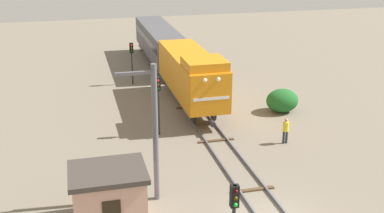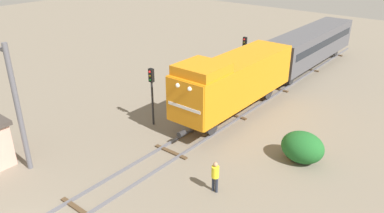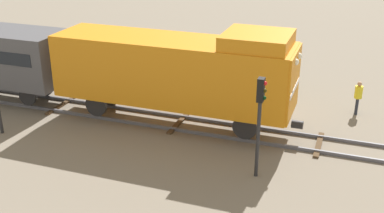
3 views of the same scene
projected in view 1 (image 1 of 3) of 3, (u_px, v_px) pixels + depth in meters
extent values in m
cube|color=#4C3823|center=(252.00, 190.00, 25.29)|extent=(2.40, 0.24, 0.09)
cube|color=#4C3823|center=(216.00, 141.00, 31.27)|extent=(2.40, 0.24, 0.09)
cube|color=#4C3823|center=(192.00, 107.00, 37.25)|extent=(2.40, 0.24, 0.09)
cube|color=#4C3823|center=(174.00, 83.00, 43.23)|extent=(2.40, 0.24, 0.09)
cube|color=#4C3823|center=(160.00, 64.00, 49.22)|extent=(2.40, 0.24, 0.09)
cube|color=#4C3823|center=(150.00, 50.00, 55.20)|extent=(2.40, 0.24, 0.09)
cube|color=orange|center=(191.00, 73.00, 36.59)|extent=(2.90, 11.00, 2.90)
cube|color=orange|center=(205.00, 63.00, 32.44)|extent=(2.75, 2.80, 0.60)
cube|color=orange|center=(211.00, 96.00, 31.54)|extent=(2.84, 0.10, 2.84)
cube|color=white|center=(211.00, 99.00, 31.57)|extent=(2.46, 0.06, 0.20)
sphere|color=white|center=(205.00, 80.00, 31.01)|extent=(0.28, 0.28, 0.28)
sphere|color=white|center=(218.00, 79.00, 31.22)|extent=(0.28, 0.28, 0.28)
cylinder|color=#262628|center=(212.00, 123.00, 31.90)|extent=(0.36, 0.50, 0.36)
cylinder|color=#262628|center=(194.00, 115.00, 33.74)|extent=(0.18, 1.10, 1.10)
cylinder|color=#262628|center=(213.00, 113.00, 34.07)|extent=(0.18, 1.10, 1.10)
cylinder|color=#262628|center=(172.00, 85.00, 40.48)|extent=(0.18, 1.10, 1.10)
cylinder|color=#262628|center=(188.00, 83.00, 40.82)|extent=(0.18, 1.10, 1.10)
cube|color=#4C4C51|center=(159.00, 41.00, 48.61)|extent=(2.80, 14.00, 2.70)
cube|color=black|center=(159.00, 37.00, 48.50)|extent=(2.84, 12.88, 0.64)
cylinder|color=#262628|center=(163.00, 73.00, 44.15)|extent=(0.16, 0.96, 0.96)
cylinder|color=#262628|center=(178.00, 72.00, 44.48)|extent=(0.16, 0.96, 0.96)
cylinder|color=#262628|center=(145.00, 47.00, 54.00)|extent=(0.16, 0.96, 0.96)
cylinder|color=#262628|center=(157.00, 46.00, 54.33)|extent=(0.16, 0.96, 0.96)
cube|color=black|center=(234.00, 196.00, 17.76)|extent=(0.32, 0.24, 0.90)
sphere|color=#390606|center=(236.00, 192.00, 17.54)|extent=(0.16, 0.16, 0.16)
sphere|color=#3C3306|center=(236.00, 198.00, 17.64)|extent=(0.16, 0.16, 0.16)
sphere|color=green|center=(235.00, 205.00, 17.73)|extent=(0.16, 0.16, 0.16)
cylinder|color=#262628|center=(158.00, 106.00, 31.66)|extent=(0.14, 0.14, 4.00)
cube|color=black|center=(158.00, 84.00, 31.13)|extent=(0.32, 0.24, 0.90)
sphere|color=red|center=(158.00, 81.00, 30.91)|extent=(0.16, 0.16, 0.16)
sphere|color=#3C3306|center=(158.00, 85.00, 31.01)|extent=(0.16, 0.16, 0.16)
sphere|color=black|center=(158.00, 89.00, 31.10)|extent=(0.16, 0.16, 0.16)
cylinder|color=#262628|center=(132.00, 64.00, 42.43)|extent=(0.14, 0.14, 3.74)
cube|color=black|center=(131.00, 48.00, 41.95)|extent=(0.32, 0.24, 0.90)
sphere|color=red|center=(131.00, 45.00, 41.73)|extent=(0.16, 0.16, 0.16)
sphere|color=#3C3306|center=(132.00, 48.00, 41.82)|extent=(0.16, 0.16, 0.16)
sphere|color=black|center=(132.00, 52.00, 41.92)|extent=(0.16, 0.16, 0.16)
cylinder|color=#262B38|center=(284.00, 137.00, 30.83)|extent=(0.15, 0.15, 0.85)
cylinder|color=#262B38|center=(287.00, 137.00, 30.88)|extent=(0.15, 0.15, 0.85)
cylinder|color=yellow|center=(286.00, 126.00, 30.60)|extent=(0.38, 0.38, 0.62)
sphere|color=tan|center=(286.00, 120.00, 30.46)|extent=(0.23, 0.23, 0.23)
cylinder|color=#595960|center=(155.00, 135.00, 23.36)|extent=(0.28, 0.28, 7.10)
cube|color=#595960|center=(134.00, 73.00, 22.07)|extent=(1.80, 0.16, 0.16)
cube|color=#D19E8C|center=(109.00, 199.00, 22.15)|extent=(3.20, 2.60, 2.50)
cube|color=#3F3833|center=(107.00, 172.00, 21.68)|extent=(3.50, 2.90, 0.24)
ellipsoid|color=#1F5E26|center=(282.00, 101.00, 36.11)|extent=(2.45, 2.00, 1.78)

